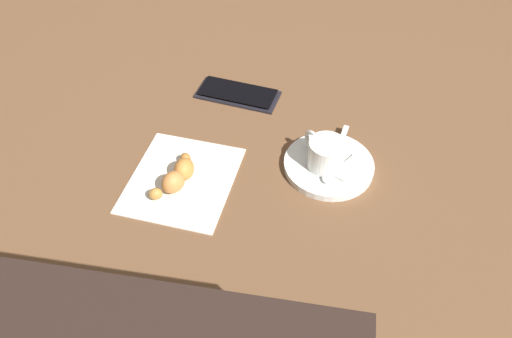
{
  "coord_description": "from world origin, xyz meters",
  "views": [
    {
      "loc": [
        -0.01,
        -0.55,
        0.59
      ],
      "look_at": [
        -0.01,
        0.0,
        0.01
      ],
      "focal_mm": 35.89,
      "sensor_mm": 36.0,
      "label": 1
    }
  ],
  "objects_px": {
    "sugar_packet": "(349,166)",
    "croissant": "(178,176)",
    "saucer": "(329,165)",
    "teaspoon": "(333,163)",
    "espresso_cup": "(325,154)",
    "napkin": "(182,179)",
    "cell_phone": "(238,94)"
  },
  "relations": [
    {
      "from": "teaspoon",
      "to": "sugar_packet",
      "type": "bearing_deg",
      "value": -19.31
    },
    {
      "from": "espresso_cup",
      "to": "napkin",
      "type": "distance_m",
      "value": 0.23
    },
    {
      "from": "espresso_cup",
      "to": "sugar_packet",
      "type": "relative_size",
      "value": 1.26
    },
    {
      "from": "espresso_cup",
      "to": "teaspoon",
      "type": "relative_size",
      "value": 0.55
    },
    {
      "from": "espresso_cup",
      "to": "sugar_packet",
      "type": "distance_m",
      "value": 0.04
    },
    {
      "from": "teaspoon",
      "to": "croissant",
      "type": "distance_m",
      "value": 0.24
    },
    {
      "from": "espresso_cup",
      "to": "croissant",
      "type": "xyz_separation_m",
      "value": [
        -0.23,
        -0.03,
        -0.02
      ]
    },
    {
      "from": "teaspoon",
      "to": "cell_phone",
      "type": "distance_m",
      "value": 0.24
    },
    {
      "from": "espresso_cup",
      "to": "cell_phone",
      "type": "bearing_deg",
      "value": 126.85
    },
    {
      "from": "saucer",
      "to": "teaspoon",
      "type": "xyz_separation_m",
      "value": [
        0.01,
        -0.0,
        0.01
      ]
    },
    {
      "from": "espresso_cup",
      "to": "sugar_packet",
      "type": "height_order",
      "value": "espresso_cup"
    },
    {
      "from": "saucer",
      "to": "croissant",
      "type": "xyz_separation_m",
      "value": [
        -0.24,
        -0.04,
        0.01
      ]
    },
    {
      "from": "sugar_packet",
      "to": "cell_phone",
      "type": "bearing_deg",
      "value": 84.72
    },
    {
      "from": "napkin",
      "to": "croissant",
      "type": "height_order",
      "value": "croissant"
    },
    {
      "from": "espresso_cup",
      "to": "napkin",
      "type": "bearing_deg",
      "value": -174.05
    },
    {
      "from": "saucer",
      "to": "sugar_packet",
      "type": "distance_m",
      "value": 0.03
    },
    {
      "from": "espresso_cup",
      "to": "saucer",
      "type": "bearing_deg",
      "value": 23.12
    },
    {
      "from": "sugar_packet",
      "to": "napkin",
      "type": "height_order",
      "value": "sugar_packet"
    },
    {
      "from": "saucer",
      "to": "espresso_cup",
      "type": "distance_m",
      "value": 0.03
    },
    {
      "from": "croissant",
      "to": "cell_phone",
      "type": "distance_m",
      "value": 0.24
    },
    {
      "from": "teaspoon",
      "to": "croissant",
      "type": "xyz_separation_m",
      "value": [
        -0.24,
        -0.03,
        0.01
      ]
    },
    {
      "from": "saucer",
      "to": "napkin",
      "type": "bearing_deg",
      "value": -173.4
    },
    {
      "from": "cell_phone",
      "to": "saucer",
      "type": "bearing_deg",
      "value": -51.04
    },
    {
      "from": "sugar_packet",
      "to": "cell_phone",
      "type": "xyz_separation_m",
      "value": [
        -0.18,
        0.2,
        -0.01
      ]
    },
    {
      "from": "espresso_cup",
      "to": "croissant",
      "type": "relative_size",
      "value": 0.78
    },
    {
      "from": "saucer",
      "to": "espresso_cup",
      "type": "relative_size",
      "value": 1.9
    },
    {
      "from": "sugar_packet",
      "to": "napkin",
      "type": "bearing_deg",
      "value": 135.79
    },
    {
      "from": "sugar_packet",
      "to": "croissant",
      "type": "height_order",
      "value": "croissant"
    },
    {
      "from": "espresso_cup",
      "to": "teaspoon",
      "type": "xyz_separation_m",
      "value": [
        0.01,
        0.0,
        -0.02
      ]
    },
    {
      "from": "saucer",
      "to": "sugar_packet",
      "type": "bearing_deg",
      "value": -20.5
    },
    {
      "from": "sugar_packet",
      "to": "croissant",
      "type": "relative_size",
      "value": 0.62
    },
    {
      "from": "cell_phone",
      "to": "sugar_packet",
      "type": "bearing_deg",
      "value": -47.6
    }
  ]
}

